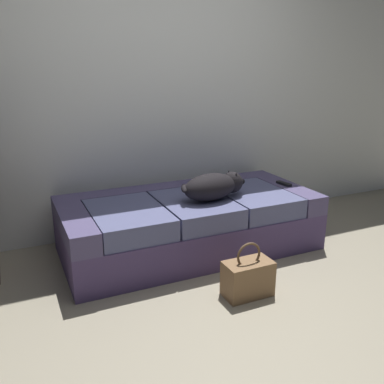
# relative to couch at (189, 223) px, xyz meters

# --- Properties ---
(ground_plane) EXTENTS (10.00, 10.00, 0.00)m
(ground_plane) POSITION_rel_couch_xyz_m (0.00, -1.13, -0.23)
(ground_plane) COLOR gray
(back_wall) EXTENTS (6.40, 0.10, 2.80)m
(back_wall) POSITION_rel_couch_xyz_m (0.00, 0.63, 1.17)
(back_wall) COLOR silver
(back_wall) RESTS_ON ground
(couch) EXTENTS (2.03, 0.95, 0.46)m
(couch) POSITION_rel_couch_xyz_m (0.00, 0.00, 0.00)
(couch) COLOR #493965
(couch) RESTS_ON ground
(dog_dark) EXTENTS (0.61, 0.33, 0.21)m
(dog_dark) POSITION_rel_couch_xyz_m (0.15, -0.15, 0.34)
(dog_dark) COLOR black
(dog_dark) RESTS_ON couch
(tv_remote) EXTENTS (0.06, 0.15, 0.02)m
(tv_remote) POSITION_rel_couch_xyz_m (0.89, -0.05, 0.24)
(tv_remote) COLOR black
(tv_remote) RESTS_ON couch
(handbag) EXTENTS (0.32, 0.18, 0.38)m
(handbag) POSITION_rel_couch_xyz_m (0.05, -0.83, -0.10)
(handbag) COLOR olive
(handbag) RESTS_ON ground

